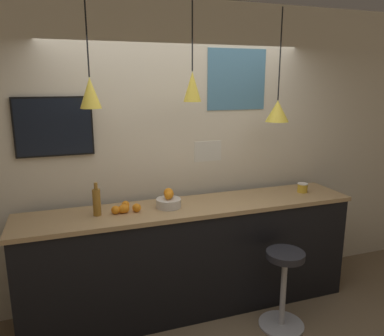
{
  "coord_description": "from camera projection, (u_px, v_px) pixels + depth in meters",
  "views": [
    {
      "loc": [
        -1.07,
        -2.4,
        2.17
      ],
      "look_at": [
        0.0,
        0.68,
        1.4
      ],
      "focal_mm": 35.0,
      "sensor_mm": 36.0,
      "label": 1
    }
  ],
  "objects": [
    {
      "name": "bar_stool",
      "position": [
        284.0,
        279.0,
        3.29
      ],
      "size": [
        0.41,
        0.41,
        0.72
      ],
      "color": "#B7B7BC",
      "rests_on": "ground_plane"
    },
    {
      "name": "spread_jar",
      "position": [
        302.0,
        188.0,
        3.82
      ],
      "size": [
        0.1,
        0.1,
        0.09
      ],
      "color": "gold",
      "rests_on": "service_counter"
    },
    {
      "name": "pendant_lamp_right",
      "position": [
        277.0,
        110.0,
        3.5
      ],
      "size": [
        0.22,
        0.22,
        1.02
      ],
      "color": "black"
    },
    {
      "name": "back_wall",
      "position": [
        179.0,
        154.0,
        3.71
      ],
      "size": [
        8.0,
        0.06,
        2.9
      ],
      "color": "beige",
      "rests_on": "ground_plane"
    },
    {
      "name": "service_counter",
      "position": [
        192.0,
        257.0,
        3.55
      ],
      "size": [
        3.12,
        0.58,
        1.05
      ],
      "color": "black",
      "rests_on": "ground_plane"
    },
    {
      "name": "wall_poster",
      "position": [
        237.0,
        80.0,
        3.7
      ],
      "size": [
        0.62,
        0.01,
        0.59
      ],
      "color": "teal"
    },
    {
      "name": "juice_bottle",
      "position": [
        97.0,
        202.0,
        3.14
      ],
      "size": [
        0.07,
        0.07,
        0.29
      ],
      "color": "olive",
      "rests_on": "service_counter"
    },
    {
      "name": "pendant_lamp_left",
      "position": [
        90.0,
        92.0,
        2.92
      ],
      "size": [
        0.17,
        0.17,
        0.85
      ],
      "color": "black"
    },
    {
      "name": "pendant_lamp_middle",
      "position": [
        192.0,
        86.0,
        3.18
      ],
      "size": [
        0.15,
        0.15,
        0.81
      ],
      "color": "black"
    },
    {
      "name": "mounted_tv",
      "position": [
        54.0,
        127.0,
        3.22
      ],
      "size": [
        0.65,
        0.04,
        0.51
      ],
      "color": "black"
    },
    {
      "name": "orange_pile",
      "position": [
        125.0,
        208.0,
        3.24
      ],
      "size": [
        0.26,
        0.2,
        0.08
      ],
      "color": "orange",
      "rests_on": "service_counter"
    },
    {
      "name": "fruit_bowl",
      "position": [
        169.0,
        201.0,
        3.36
      ],
      "size": [
        0.22,
        0.22,
        0.17
      ],
      "color": "beige",
      "rests_on": "service_counter"
    },
    {
      "name": "hanging_menu_board",
      "position": [
        208.0,
        151.0,
        3.14
      ],
      "size": [
        0.24,
        0.01,
        0.17
      ],
      "color": "silver"
    }
  ]
}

